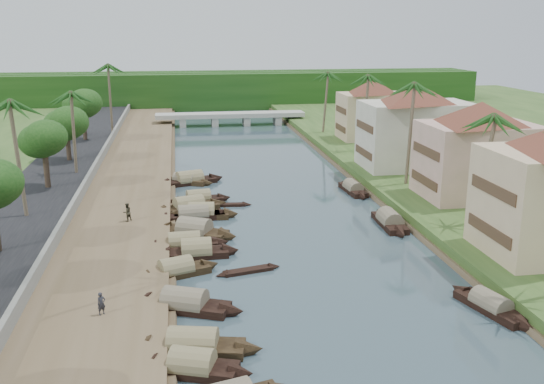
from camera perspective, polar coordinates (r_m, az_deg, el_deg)
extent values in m
plane|color=#374A53|center=(46.95, 4.02, -7.35)|extent=(220.00, 220.00, 0.00)
cube|color=brown|center=(64.94, -13.94, -0.95)|extent=(10.00, 180.00, 0.80)
cube|color=#2E4B1E|center=(70.78, 15.52, 0.43)|extent=(16.00, 180.00, 1.20)
cube|color=black|center=(66.20, -21.30, -0.98)|extent=(8.00, 180.00, 1.40)
cube|color=slate|center=(65.22, -17.66, -0.29)|extent=(0.40, 180.00, 1.10)
cube|color=#163D10|center=(138.28, -4.81, 9.37)|extent=(120.00, 4.00, 8.00)
cube|color=#163D10|center=(143.24, -4.96, 9.57)|extent=(120.00, 4.00, 8.00)
cube|color=#163D10|center=(148.21, -5.10, 9.76)|extent=(120.00, 4.00, 8.00)
cube|color=#A5A49A|center=(115.75, -3.94, 7.25)|extent=(28.00, 4.00, 0.80)
cube|color=#A5A49A|center=(115.49, -8.41, 6.56)|extent=(1.20, 3.50, 1.80)
cube|color=#A5A49A|center=(115.69, -5.42, 6.67)|extent=(1.20, 3.50, 1.80)
cube|color=#A5A49A|center=(116.21, -2.44, 6.76)|extent=(1.20, 3.50, 1.80)
cube|color=#A5A49A|center=(117.03, 0.50, 6.83)|extent=(1.20, 3.50, 1.80)
cube|color=#4B3423|center=(48.57, 19.73, -3.44)|extent=(0.10, 6.40, 0.90)
cube|color=#4B3423|center=(47.69, 20.07, 0.21)|extent=(0.10, 6.40, 0.90)
cube|color=#DFA89E|center=(65.00, 18.74, 2.84)|extent=(11.00, 8.00, 7.50)
pyramid|color=brown|center=(64.20, 19.10, 7.06)|extent=(14.11, 14.11, 2.20)
cube|color=#4B3423|center=(63.06, 14.11, 1.07)|extent=(0.10, 6.40, 0.90)
cube|color=#4B3423|center=(62.42, 14.29, 3.74)|extent=(0.10, 6.40, 0.90)
cube|color=beige|center=(77.01, 13.34, 5.25)|extent=(13.00, 8.00, 8.00)
pyramid|color=brown|center=(76.32, 13.58, 9.03)|extent=(15.59, 15.59, 2.20)
cube|color=#4B3423|center=(75.16, 8.61, 3.70)|extent=(0.10, 6.40, 0.90)
cube|color=#4B3423|center=(74.60, 8.71, 6.11)|extent=(0.10, 6.40, 0.90)
cube|color=beige|center=(95.97, 9.42, 7.06)|extent=(10.00, 7.00, 7.00)
pyramid|color=brown|center=(95.44, 9.54, 9.80)|extent=(12.62, 12.62, 2.20)
cube|color=#4B3423|center=(94.78, 6.46, 6.00)|extent=(0.10, 5.60, 0.90)
cube|color=#4B3423|center=(94.38, 6.51, 7.68)|extent=(0.10, 5.60, 0.90)
cube|color=black|center=(34.21, -7.50, -16.27)|extent=(5.24, 3.30, 0.70)
cone|color=black|center=(33.51, -2.84, -16.72)|extent=(1.89, 1.97, 1.74)
cone|color=black|center=(35.03, -11.94, -15.53)|extent=(1.89, 1.97, 1.74)
cylinder|color=#857C55|center=(34.02, -7.52, -15.72)|extent=(4.16, 2.98, 1.83)
cube|color=black|center=(36.11, -7.43, -14.45)|extent=(6.18, 3.07, 0.70)
cone|color=black|center=(35.64, -2.06, -14.60)|extent=(2.01, 1.99, 1.85)
cone|color=black|center=(36.80, -12.63, -13.96)|extent=(2.01, 1.99, 1.85)
cylinder|color=#857C55|center=(35.92, -7.45, -13.92)|extent=(4.83, 2.84, 1.92)
cube|color=black|center=(41.00, -8.20, -10.67)|extent=(6.23, 4.07, 0.70)
cone|color=black|center=(39.92, -3.71, -11.15)|extent=(2.24, 2.24, 1.90)
cone|color=black|center=(42.24, -12.43, -9.96)|extent=(2.24, 2.24, 1.90)
cylinder|color=#746D57|center=(40.84, -8.22, -10.19)|extent=(4.96, 3.59, 1.98)
cube|color=black|center=(46.32, -9.01, -7.57)|extent=(5.36, 3.38, 0.70)
cone|color=black|center=(47.24, -5.79, -6.88)|extent=(1.92, 1.97, 1.71)
cone|color=black|center=(45.49, -12.37, -8.07)|extent=(1.92, 1.97, 1.71)
cylinder|color=#857C55|center=(46.17, -9.03, -7.14)|extent=(4.26, 3.03, 1.79)
cube|color=black|center=(49.80, -7.12, -5.84)|extent=(5.17, 2.12, 0.70)
cone|color=black|center=(49.99, -3.86, -5.57)|extent=(1.56, 1.82, 1.94)
cone|color=black|center=(49.71, -10.41, -5.92)|extent=(1.56, 1.82, 1.94)
cylinder|color=#857C55|center=(49.66, -7.14, -5.43)|extent=(3.96, 2.16, 2.05)
cube|color=black|center=(54.66, -7.31, -3.90)|extent=(6.26, 4.65, 0.70)
cone|color=black|center=(53.33, -4.10, -4.22)|extent=(2.43, 2.51, 2.11)
cone|color=black|center=(56.11, -10.35, -3.44)|extent=(2.43, 2.51, 2.11)
cylinder|color=#746D57|center=(54.54, -7.32, -3.53)|extent=(5.06, 4.07, 2.22)
cube|color=black|center=(51.72, -8.24, -5.07)|extent=(5.60, 1.94, 0.70)
cone|color=black|center=(51.89, -4.83, -4.79)|extent=(1.65, 1.63, 1.75)
cone|color=black|center=(51.67, -11.66, -5.16)|extent=(1.65, 1.63, 1.75)
cylinder|color=#857C55|center=(51.59, -8.25, -4.67)|extent=(4.29, 1.96, 1.81)
cube|color=black|center=(59.61, -6.63, -2.25)|extent=(5.40, 2.40, 0.70)
cone|color=black|center=(59.51, -3.82, -2.13)|extent=(1.69, 1.89, 1.93)
cone|color=black|center=(59.80, -9.43, -2.22)|extent=(1.69, 1.89, 1.93)
cylinder|color=#857C55|center=(59.50, -6.64, -1.90)|extent=(4.17, 2.37, 2.04)
cube|color=black|center=(59.20, -7.41, -2.40)|extent=(6.19, 2.36, 0.70)
cone|color=black|center=(59.64, -4.21, -2.10)|extent=(1.87, 1.78, 1.82)
cone|color=black|center=(58.91, -10.66, -2.55)|extent=(1.87, 1.78, 1.82)
cylinder|color=#746D57|center=(59.09, -7.42, -2.05)|extent=(4.78, 2.30, 1.87)
cube|color=black|center=(61.99, -7.81, -1.60)|extent=(6.37, 3.88, 0.70)
cone|color=black|center=(63.16, -4.96, -1.12)|extent=(2.24, 2.26, 1.98)
cone|color=black|center=(60.94, -10.77, -1.95)|extent=(2.24, 2.26, 1.98)
cylinder|color=#857C55|center=(61.88, -7.83, -1.26)|extent=(5.05, 3.48, 2.06)
cube|color=black|center=(64.66, -6.92, -0.86)|extent=(5.34, 2.54, 0.70)
cone|color=black|center=(65.21, -4.47, -0.58)|extent=(1.72, 1.80, 1.75)
cone|color=black|center=(64.19, -9.42, -1.00)|extent=(1.72, 1.80, 1.75)
cylinder|color=#857C55|center=(64.56, -6.93, -0.54)|extent=(4.15, 2.42, 1.83)
cube|color=black|center=(72.77, -8.22, 0.91)|extent=(5.47, 3.61, 0.70)
cone|color=black|center=(71.60, -6.05, 0.82)|extent=(1.94, 1.85, 1.51)
cone|color=black|center=(74.00, -10.32, 1.13)|extent=(1.94, 1.85, 1.51)
cylinder|color=#746D57|center=(72.68, -8.23, 1.21)|extent=(4.36, 3.13, 1.55)
cube|color=black|center=(72.68, -7.74, 0.91)|extent=(6.62, 3.97, 0.70)
cone|color=black|center=(73.88, -5.20, 1.29)|extent=(2.31, 2.33, 2.04)
cone|color=black|center=(71.59, -10.37, 0.65)|extent=(2.31, 2.33, 2.04)
cylinder|color=#857C55|center=(72.59, -7.75, 1.21)|extent=(5.24, 3.57, 2.13)
cube|color=black|center=(42.85, 19.86, -10.28)|extent=(2.98, 5.63, 0.70)
cone|color=black|center=(44.77, 17.16, -8.81)|extent=(1.76, 1.86, 1.56)
cone|color=black|center=(41.01, 22.85, -11.67)|extent=(1.76, 1.86, 1.56)
cylinder|color=#746D57|center=(42.70, 19.90, -9.82)|extent=(2.68, 4.42, 1.60)
cube|color=black|center=(57.97, 11.01, -2.94)|extent=(1.99, 5.91, 0.70)
cone|color=black|center=(60.90, 10.05, -1.93)|extent=(1.71, 1.72, 1.87)
cone|color=black|center=(55.03, 12.09, -3.90)|extent=(1.71, 1.72, 1.87)
cylinder|color=#746D57|center=(57.86, 11.03, -2.58)|extent=(2.03, 4.53, 1.94)
cube|color=black|center=(68.93, 7.62, 0.13)|extent=(2.02, 5.62, 0.70)
cone|color=black|center=(71.67, 6.75, 0.81)|extent=(1.54, 1.67, 1.60)
cone|color=black|center=(66.18, 8.57, -0.47)|extent=(1.54, 1.67, 1.60)
cylinder|color=#746D57|center=(68.84, 7.63, 0.44)|extent=(1.98, 4.33, 1.64)
cube|color=black|center=(46.46, -2.25, -7.44)|extent=(3.93, 1.73, 0.35)
cone|color=black|center=(47.19, 0.23, -7.06)|extent=(1.13, 1.05, 0.85)
cone|color=black|center=(45.82, -4.80, -7.82)|extent=(1.13, 1.05, 0.85)
cube|color=black|center=(63.29, -4.33, -1.24)|extent=(3.96, 1.09, 0.35)
cone|color=black|center=(63.32, -2.34, -1.20)|extent=(1.04, 0.86, 0.78)
cone|color=black|center=(63.33, -6.32, -1.28)|extent=(1.04, 0.86, 0.78)
cylinder|color=brown|center=(55.74, 19.06, 1.96)|extent=(1.58, 0.36, 9.57)
sphere|color=#20501A|center=(54.94, 19.48, 6.64)|extent=(3.20, 3.20, 3.20)
cylinder|color=brown|center=(67.94, 12.80, 5.33)|extent=(0.70, 0.36, 11.13)
sphere|color=#20501A|center=(67.26, 13.07, 9.82)|extent=(3.20, 3.20, 3.20)
cylinder|color=brown|center=(86.22, 8.74, 7.36)|extent=(0.74, 0.36, 10.51)
sphere|color=#20501A|center=(85.69, 8.88, 10.70)|extent=(3.20, 3.20, 3.20)
cylinder|color=brown|center=(58.52, -22.67, 2.87)|extent=(0.78, 0.36, 10.52)
sphere|color=#20501A|center=(57.76, -23.18, 7.76)|extent=(3.20, 3.20, 3.20)
cylinder|color=brown|center=(74.53, -18.20, 5.31)|extent=(0.51, 0.36, 9.47)
sphere|color=#20501A|center=(73.94, -18.49, 8.78)|extent=(3.20, 3.20, 3.20)
cylinder|color=brown|center=(100.67, 4.96, 8.38)|extent=(1.04, 0.36, 9.77)
sphere|color=#20501A|center=(100.22, 5.02, 11.04)|extent=(3.20, 3.20, 3.20)
cylinder|color=brown|center=(101.79, -14.98, 8.45)|extent=(0.37, 0.36, 10.95)
sphere|color=#20501A|center=(101.35, -15.19, 11.40)|extent=(3.20, 3.20, 3.20)
cylinder|color=#4C392B|center=(69.13, -20.45, 1.86)|extent=(0.60, 0.60, 3.59)
ellipsoid|color=#163D10|center=(68.47, -20.71, 4.65)|extent=(4.48, 4.48, 3.69)
cylinder|color=#4C392B|center=(82.56, -18.61, 3.95)|extent=(0.60, 0.60, 3.24)
ellipsoid|color=#163D10|center=(82.05, -18.80, 6.07)|extent=(5.03, 5.03, 4.14)
cylinder|color=#4C392B|center=(97.11, -17.23, 5.80)|extent=(0.60, 0.60, 3.71)
ellipsoid|color=#163D10|center=(96.63, -17.39, 7.87)|extent=(5.17, 5.17, 4.25)
cylinder|color=#4C392B|center=(81.84, 15.79, 4.07)|extent=(0.60, 0.60, 3.61)
ellipsoid|color=#163D10|center=(81.28, 15.97, 6.46)|extent=(4.18, 4.18, 3.44)
imported|color=#25262D|center=(39.43, -15.77, -10.08)|extent=(0.64, 0.58, 1.46)
imported|color=#333124|center=(57.05, -13.49, -1.85)|extent=(1.05, 1.03, 1.70)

